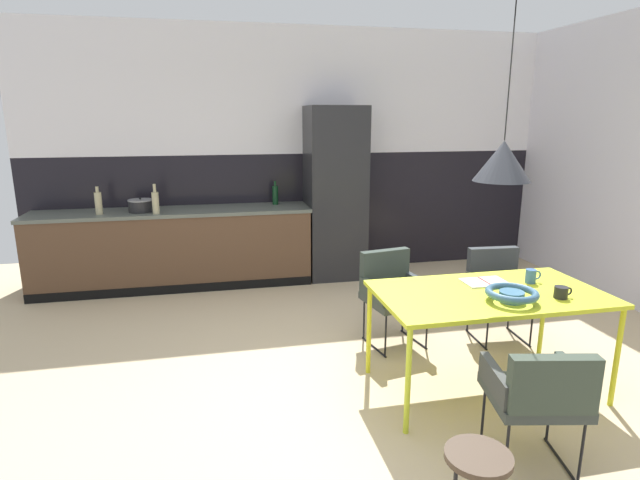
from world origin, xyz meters
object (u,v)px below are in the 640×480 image
object	(u,v)px
bottle_vinegar_dark	(98,203)
pendant_lamp_over_table_near	(503,161)
bottle_wine_green	(275,195)
side_stool	(478,465)
fruit_bowl	(512,294)
armchair_near_window	(540,390)
armchair_head_of_table	(391,286)
dining_table	(489,298)
refrigerator_column	(335,194)
open_book	(485,282)
bottle_oil_tall	(155,202)
mug_wide_latte	(531,276)
cooking_pot	(141,206)
armchair_by_stool	(498,282)
mug_short_terracotta	(561,292)

from	to	relation	value
bottle_vinegar_dark	pendant_lamp_over_table_near	xyz separation A→B (m)	(3.06, -2.80, 0.63)
bottle_wine_green	side_stool	size ratio (longest dim) A/B	0.59
fruit_bowl	armchair_near_window	bearing A→B (deg)	-108.58
armchair_near_window	fruit_bowl	size ratio (longest dim) A/B	2.21
armchair_head_of_table	dining_table	bearing A→B (deg)	102.21
refrigerator_column	open_book	size ratio (longest dim) A/B	6.51
bottle_oil_tall	armchair_near_window	bearing A→B (deg)	-57.33
mug_wide_latte	side_stool	distance (m)	1.85
cooking_pot	side_stool	world-z (taller)	cooking_pot
dining_table	armchair_by_stool	xyz separation A→B (m)	(0.57, 0.82, -0.19)
mug_wide_latte	open_book	bearing A→B (deg)	168.35
bottle_oil_tall	side_stool	world-z (taller)	bottle_oil_tall
dining_table	armchair_by_stool	distance (m)	1.02
fruit_bowl	bottle_wine_green	xyz separation A→B (m)	(-1.16, 3.21, 0.22)
dining_table	armchair_head_of_table	world-z (taller)	armchair_head_of_table
armchair_by_stool	bottle_oil_tall	size ratio (longest dim) A/B	2.42
armchair_near_window	mug_wide_latte	size ratio (longest dim) A/B	6.22
refrigerator_column	mug_short_terracotta	world-z (taller)	refrigerator_column
cooking_pot	bottle_wine_green	world-z (taller)	bottle_wine_green
bottle_oil_tall	bottle_vinegar_dark	size ratio (longest dim) A/B	1.08
dining_table	armchair_near_window	bearing A→B (deg)	-102.03
armchair_head_of_table	mug_short_terracotta	size ratio (longest dim) A/B	6.14
armchair_near_window	cooking_pot	distance (m)	4.48
open_book	armchair_head_of_table	bearing A→B (deg)	122.15
refrigerator_column	cooking_pot	distance (m)	2.23
fruit_bowl	cooking_pot	xyz separation A→B (m)	(-2.68, 3.04, 0.17)
open_book	side_stool	xyz separation A→B (m)	(-0.83, -1.46, -0.32)
refrigerator_column	mug_short_terracotta	distance (m)	3.20
open_book	mug_short_terracotta	world-z (taller)	mug_short_terracotta
mug_wide_latte	bottle_wine_green	size ratio (longest dim) A/B	0.43
armchair_head_of_table	armchair_by_stool	world-z (taller)	armchair_head_of_table
fruit_bowl	bottle_wine_green	size ratio (longest dim) A/B	1.22
mug_short_terracotta	dining_table	bearing A→B (deg)	152.28
bottle_wine_green	bottle_oil_tall	bearing A→B (deg)	-166.00
bottle_oil_tall	mug_wide_latte	bearing A→B (deg)	-41.68
pendant_lamp_over_table_near	dining_table	bearing A→B (deg)	90.00
pendant_lamp_over_table_near	bottle_vinegar_dark	bearing A→B (deg)	137.53
armchair_near_window	open_book	xyz separation A→B (m)	(0.26, 1.07, 0.25)
bottle_vinegar_dark	pendant_lamp_over_table_near	bearing A→B (deg)	-42.47
dining_table	mug_short_terracotta	bearing A→B (deg)	-27.72
refrigerator_column	side_stool	world-z (taller)	refrigerator_column
armchair_by_stool	bottle_wine_green	world-z (taller)	bottle_wine_green
armchair_by_stool	cooking_pot	size ratio (longest dim) A/B	2.94
side_stool	pendant_lamp_over_table_near	xyz separation A→B (m)	(0.76, 1.24, 1.23)
armchair_near_window	armchair_by_stool	bearing A→B (deg)	77.36
armchair_near_window	bottle_vinegar_dark	bearing A→B (deg)	139.66
side_stool	bottle_wine_green	bearing A→B (deg)	94.70
dining_table	bottle_wine_green	size ratio (longest dim) A/B	5.57
dining_table	bottle_wine_green	distance (m)	3.22
fruit_bowl	refrigerator_column	bearing A→B (deg)	98.29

